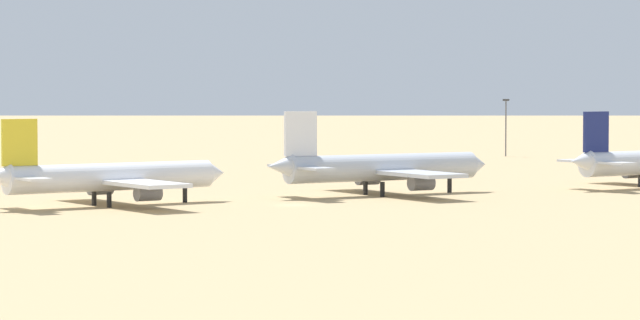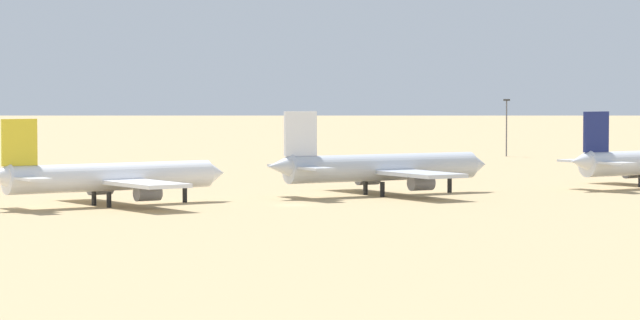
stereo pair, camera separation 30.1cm
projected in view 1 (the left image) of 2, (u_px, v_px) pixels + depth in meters
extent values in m
plane|color=tan|center=(292.00, 205.00, 242.78)|extent=(4000.00, 4000.00, 0.00)
pyramid|color=gray|center=(281.00, 54.00, 1349.13)|extent=(316.88, 294.74, 95.22)
cylinder|color=white|center=(111.00, 177.00, 240.57)|extent=(35.00, 10.26, 4.35)
cone|color=white|center=(215.00, 173.00, 251.24)|extent=(3.92, 4.63, 4.13)
cube|color=yellow|center=(19.00, 142.00, 231.71)|extent=(5.66, 1.51, 7.06)
cube|color=white|center=(8.00, 176.00, 235.54)|extent=(4.70, 7.88, 0.39)
cube|color=white|center=(32.00, 179.00, 228.38)|extent=(4.70, 7.88, 0.39)
cube|color=white|center=(117.00, 181.00, 241.21)|extent=(13.26, 35.52, 0.61)
cylinder|color=slate|center=(100.00, 187.00, 248.61)|extent=(4.26, 3.03, 2.39)
cylinder|color=slate|center=(148.00, 193.00, 235.18)|extent=(4.26, 3.03, 2.39)
cylinder|color=black|center=(185.00, 195.00, 248.19)|extent=(0.76, 0.76, 2.39)
cylinder|color=black|center=(94.00, 198.00, 241.95)|extent=(0.76, 0.76, 2.39)
cylinder|color=black|center=(109.00, 200.00, 237.66)|extent=(0.76, 0.76, 2.39)
cylinder|color=silver|center=(382.00, 167.00, 264.16)|extent=(36.96, 7.92, 4.59)
cone|color=silver|center=(478.00, 164.00, 274.05)|extent=(3.82, 4.65, 4.36)
cone|color=silver|center=(280.00, 166.00, 254.24)|extent=(4.92, 4.30, 3.90)
cube|color=white|center=(301.00, 134.00, 255.92)|extent=(5.99, 1.12, 7.45)
cube|color=silver|center=(287.00, 166.00, 260.16)|extent=(4.37, 8.10, 0.41)
cube|color=silver|center=(314.00, 168.00, 252.20)|extent=(4.37, 8.10, 0.41)
cube|color=silver|center=(388.00, 171.00, 264.76)|extent=(11.12, 37.25, 0.64)
cylinder|color=slate|center=(368.00, 178.00, 272.87)|extent=(4.34, 2.89, 2.52)
cylinder|color=slate|center=(421.00, 183.00, 257.95)|extent=(4.34, 2.89, 2.52)
cylinder|color=black|center=(450.00, 185.00, 271.24)|extent=(0.80, 0.80, 2.52)
cylinder|color=black|center=(365.00, 187.00, 265.86)|extent=(0.80, 0.80, 2.52)
cylinder|color=black|center=(382.00, 189.00, 261.09)|extent=(0.80, 0.80, 2.52)
cone|color=silver|center=(580.00, 161.00, 274.13)|extent=(5.04, 4.49, 3.80)
cube|color=navy|center=(596.00, 132.00, 276.01)|extent=(5.83, 1.51, 7.27)
cube|color=silver|center=(578.00, 161.00, 279.97)|extent=(4.79, 8.09, 0.40)
cube|color=silver|center=(614.00, 163.00, 272.56)|extent=(4.79, 8.09, 0.40)
cylinder|color=slate|center=(633.00, 172.00, 293.34)|extent=(4.38, 3.09, 2.46)
cylinder|color=black|center=(640.00, 180.00, 286.49)|extent=(0.78, 0.78, 2.46)
cylinder|color=#59595E|center=(506.00, 129.00, 412.49)|extent=(0.36, 0.36, 14.86)
cube|color=#333333|center=(506.00, 100.00, 412.12)|extent=(1.80, 0.50, 0.50)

